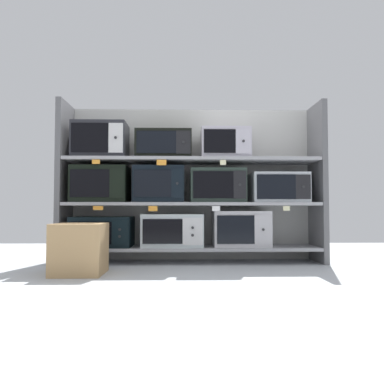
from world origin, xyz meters
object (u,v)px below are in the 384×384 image
at_px(microwave_7, 101,141).
at_px(microwave_9, 225,144).
at_px(microwave_3, 101,185).
at_px(microwave_5, 217,186).
at_px(microwave_0, 103,232).
at_px(microwave_6, 278,188).
at_px(microwave_2, 241,229).
at_px(shipping_carton, 80,249).
at_px(microwave_8, 164,145).
at_px(microwave_1, 173,230).
at_px(microwave_4, 159,185).

distance_m(microwave_7, microwave_9, 1.19).
relative_size(microwave_3, microwave_5, 0.99).
distance_m(microwave_0, microwave_3, 0.44).
bearing_deg(microwave_9, microwave_7, -179.99).
bearing_deg(microwave_0, microwave_6, -0.01).
height_order(microwave_2, shipping_carton, microwave_2).
xyz_separation_m(microwave_6, microwave_8, (-1.09, 0.00, 0.41)).
xyz_separation_m(microwave_1, microwave_7, (-0.69, -0.00, 0.85)).
bearing_deg(microwave_1, microwave_7, -179.98).
relative_size(microwave_4, microwave_6, 0.90).
distance_m(microwave_1, microwave_9, 0.96).
height_order(microwave_4, shipping_carton, microwave_4).
bearing_deg(microwave_3, microwave_7, -178.18).
distance_m(microwave_2, microwave_8, 1.08).
bearing_deg(microwave_4, microwave_1, 0.01).
distance_m(microwave_7, shipping_carton, 1.14).
bearing_deg(microwave_5, microwave_7, -180.00).
xyz_separation_m(microwave_4, microwave_8, (0.04, -0.00, 0.38)).
bearing_deg(shipping_carton, microwave_7, 88.31).
bearing_deg(shipping_carton, microwave_9, 27.30).
height_order(microwave_5, microwave_8, microwave_8).
height_order(microwave_9, shipping_carton, microwave_9).
distance_m(microwave_2, microwave_6, 0.53).
bearing_deg(microwave_4, microwave_8, -0.30).
xyz_separation_m(microwave_3, shipping_carton, (-0.03, -0.62, -0.54)).
xyz_separation_m(microwave_3, microwave_7, (-0.01, -0.00, 0.41)).
bearing_deg(microwave_8, shipping_carton, -134.95).
bearing_deg(microwave_9, microwave_1, 179.99).
relative_size(microwave_2, microwave_7, 1.06).
height_order(microwave_7, microwave_8, microwave_7).
relative_size(microwave_5, microwave_7, 1.04).
bearing_deg(microwave_9, microwave_6, -0.02).
bearing_deg(microwave_7, shipping_carton, -91.69).
xyz_separation_m(microwave_4, microwave_9, (0.63, -0.00, 0.39)).
xyz_separation_m(microwave_6, shipping_carton, (-1.71, -0.62, -0.51)).
xyz_separation_m(microwave_1, microwave_2, (0.65, -0.00, 0.01)).
relative_size(microwave_4, microwave_5, 0.91).
bearing_deg(microwave_2, microwave_5, -179.98).
bearing_deg(microwave_3, microwave_8, -0.02).
relative_size(microwave_1, microwave_6, 1.09).
height_order(microwave_0, microwave_2, microwave_2).
distance_m(microwave_2, microwave_5, 0.46).
height_order(microwave_6, microwave_8, microwave_8).
xyz_separation_m(microwave_1, microwave_3, (-0.68, -0.00, 0.43)).
bearing_deg(microwave_0, microwave_4, 0.00).
relative_size(microwave_0, microwave_3, 1.08).
bearing_deg(microwave_6, microwave_9, 179.98).
xyz_separation_m(microwave_0, microwave_3, (-0.02, -0.00, 0.44)).
bearing_deg(microwave_2, microwave_9, 179.99).
xyz_separation_m(microwave_1, microwave_9, (0.50, -0.00, 0.82)).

